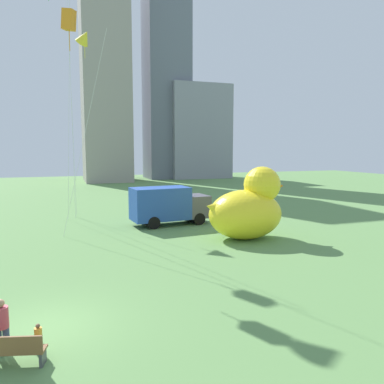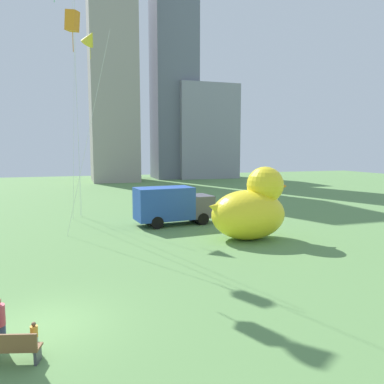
{
  "view_description": "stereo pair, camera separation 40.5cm",
  "coord_description": "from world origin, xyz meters",
  "px_view_note": "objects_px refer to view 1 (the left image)",
  "views": [
    {
      "loc": [
        0.79,
        -12.06,
        5.65
      ],
      "look_at": [
        6.09,
        3.35,
        3.77
      ],
      "focal_mm": 34.58,
      "sensor_mm": 36.0,
      "label": 1
    },
    {
      "loc": [
        1.17,
        -12.18,
        5.65
      ],
      "look_at": [
        6.09,
        3.35,
        3.77
      ],
      "focal_mm": 34.58,
      "sensor_mm": 36.0,
      "label": 2
    }
  ],
  "objects_px": {
    "box_truck": "(169,206)",
    "kite_yellow": "(84,38)",
    "person_adult": "(1,324)",
    "giant_inflatable_duck": "(248,208)",
    "park_bench": "(16,350)",
    "kite_orange": "(69,22)",
    "person_child": "(38,337)"
  },
  "relations": [
    {
      "from": "box_truck",
      "to": "kite_yellow",
      "type": "xyz_separation_m",
      "value": [
        -5.34,
        6.57,
        13.44
      ]
    },
    {
      "from": "person_adult",
      "to": "giant_inflatable_duck",
      "type": "height_order",
      "value": "giant_inflatable_duck"
    },
    {
      "from": "box_truck",
      "to": "kite_yellow",
      "type": "bearing_deg",
      "value": 129.09
    },
    {
      "from": "park_bench",
      "to": "kite_orange",
      "type": "relative_size",
      "value": 0.11
    },
    {
      "from": "person_adult",
      "to": "kite_orange",
      "type": "xyz_separation_m",
      "value": [
        2.34,
        12.04,
        11.94
      ]
    },
    {
      "from": "person_child",
      "to": "kite_orange",
      "type": "xyz_separation_m",
      "value": [
        1.4,
        12.28,
        12.34
      ]
    },
    {
      "from": "park_bench",
      "to": "box_truck",
      "type": "distance_m",
      "value": 18.64
    },
    {
      "from": "giant_inflatable_duck",
      "to": "person_adult",
      "type": "bearing_deg",
      "value": -142.21
    },
    {
      "from": "person_child",
      "to": "box_truck",
      "type": "distance_m",
      "value": 17.93
    },
    {
      "from": "kite_orange",
      "to": "person_adult",
      "type": "bearing_deg",
      "value": -100.99
    },
    {
      "from": "giant_inflatable_duck",
      "to": "box_truck",
      "type": "height_order",
      "value": "giant_inflatable_duck"
    },
    {
      "from": "person_adult",
      "to": "box_truck",
      "type": "relative_size",
      "value": 0.26
    },
    {
      "from": "person_adult",
      "to": "kite_yellow",
      "type": "distance_m",
      "value": 26.57
    },
    {
      "from": "person_child",
      "to": "giant_inflatable_duck",
      "type": "distance_m",
      "value": 15.56
    },
    {
      "from": "person_adult",
      "to": "box_truck",
      "type": "distance_m",
      "value": 18.15
    },
    {
      "from": "park_bench",
      "to": "kite_orange",
      "type": "height_order",
      "value": "kite_orange"
    },
    {
      "from": "giant_inflatable_duck",
      "to": "box_truck",
      "type": "xyz_separation_m",
      "value": [
        -3.61,
        5.86,
        -0.51
      ]
    },
    {
      "from": "park_bench",
      "to": "person_child",
      "type": "distance_m",
      "value": 0.74
    },
    {
      "from": "kite_orange",
      "to": "kite_yellow",
      "type": "bearing_deg",
      "value": 82.21
    },
    {
      "from": "person_child",
      "to": "giant_inflatable_duck",
      "type": "height_order",
      "value": "giant_inflatable_duck"
    },
    {
      "from": "park_bench",
      "to": "giant_inflatable_duck",
      "type": "relative_size",
      "value": 0.28
    },
    {
      "from": "person_adult",
      "to": "person_child",
      "type": "distance_m",
      "value": 1.05
    },
    {
      "from": "person_child",
      "to": "kite_orange",
      "type": "relative_size",
      "value": 0.06
    },
    {
      "from": "park_bench",
      "to": "person_child",
      "type": "height_order",
      "value": "park_bench"
    },
    {
      "from": "person_adult",
      "to": "person_child",
      "type": "height_order",
      "value": "person_adult"
    },
    {
      "from": "box_truck",
      "to": "kite_yellow",
      "type": "distance_m",
      "value": 15.88
    },
    {
      "from": "kite_yellow",
      "to": "box_truck",
      "type": "bearing_deg",
      "value": -50.91
    },
    {
      "from": "park_bench",
      "to": "person_child",
      "type": "xyz_separation_m",
      "value": [
        0.52,
        0.53,
        0.0
      ]
    },
    {
      "from": "person_adult",
      "to": "giant_inflatable_duck",
      "type": "bearing_deg",
      "value": 37.79
    },
    {
      "from": "park_bench",
      "to": "giant_inflatable_duck",
      "type": "xyz_separation_m",
      "value": [
        12.27,
        10.61,
        1.48
      ]
    },
    {
      "from": "person_child",
      "to": "giant_inflatable_duck",
      "type": "xyz_separation_m",
      "value": [
        11.76,
        10.09,
        1.48
      ]
    },
    {
      "from": "giant_inflatable_duck",
      "to": "kite_yellow",
      "type": "xyz_separation_m",
      "value": [
        -8.95,
        12.44,
        12.93
      ]
    }
  ]
}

